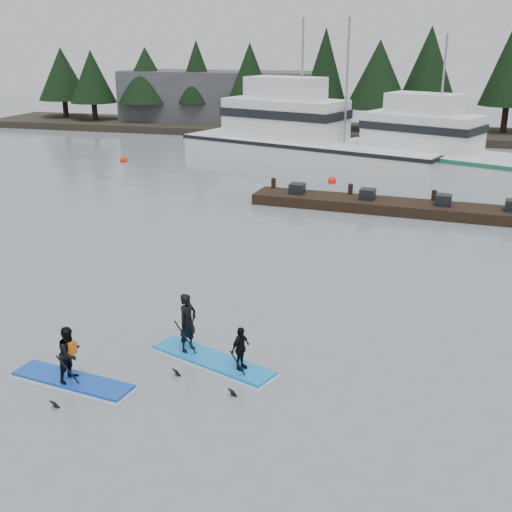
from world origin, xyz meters
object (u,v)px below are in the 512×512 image
(floating_dock, at_px, (409,208))
(paddleboard_solo, at_px, (71,363))
(fishing_boat_large, at_px, (305,148))
(paddleboard_duo, at_px, (209,343))
(fishing_boat_medium, at_px, (441,161))

(floating_dock, distance_m, paddleboard_solo, 19.50)
(paddleboard_solo, bearing_deg, fishing_boat_large, 99.80)
(paddleboard_solo, bearing_deg, paddleboard_duo, 42.71)
(fishing_boat_medium, xyz_separation_m, paddleboard_duo, (-5.40, -27.07, -0.14))
(fishing_boat_large, relative_size, floating_dock, 1.24)
(fishing_boat_large, bearing_deg, fishing_boat_medium, 6.30)
(fishing_boat_medium, distance_m, paddleboard_solo, 30.09)
(fishing_boat_large, height_order, fishing_boat_medium, fishing_boat_large)
(fishing_boat_large, relative_size, paddleboard_solo, 5.92)
(fishing_boat_medium, height_order, floating_dock, fishing_boat_medium)
(fishing_boat_large, height_order, floating_dock, fishing_boat_large)
(fishing_boat_large, xyz_separation_m, paddleboard_solo, (0.72, -30.82, -0.25))
(fishing_boat_medium, height_order, paddleboard_solo, fishing_boat_medium)
(fishing_boat_large, bearing_deg, paddleboard_duo, -65.02)
(fishing_boat_large, relative_size, fishing_boat_medium, 1.17)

